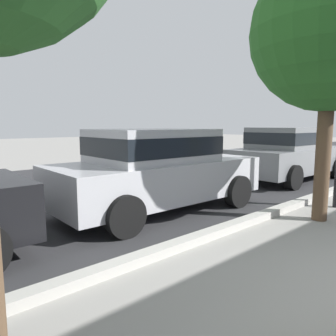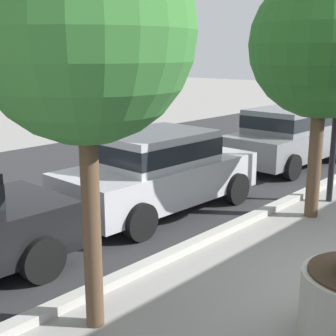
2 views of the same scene
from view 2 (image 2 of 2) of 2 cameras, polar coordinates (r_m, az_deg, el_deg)
name	(u,v)px [view 2 (image 2 of 2)]	position (r m, az deg, el deg)	size (l,w,h in m)	color
street_surface	(66,184)	(11.41, -12.11, -1.84)	(60.00, 9.00, 0.01)	#2D2D30
curb_stone	(227,229)	(8.26, 7.12, -7.25)	(60.00, 0.20, 0.12)	#B2AFA8
street_tree_near_bench	(84,33)	(4.89, -10.07, 15.71)	(2.25, 2.25, 4.33)	brown
street_tree_down_street	(323,45)	(8.91, 18.15, 13.84)	(2.58, 2.58, 4.43)	brown
parked_car_silver	(158,169)	(9.07, -1.23, -0.07)	(4.14, 2.00, 1.56)	#B7B7BC
parked_car_grey	(288,135)	(13.18, 14.25, 3.85)	(4.14, 2.00, 1.56)	slate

